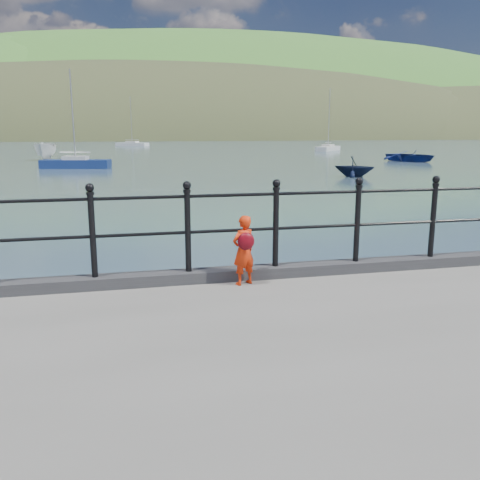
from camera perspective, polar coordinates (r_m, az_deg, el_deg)
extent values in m
plane|color=#2D4251|center=(7.41, -1.04, -11.51)|extent=(600.00, 600.00, 0.00)
cube|color=#28282B|center=(6.91, -0.82, -3.81)|extent=(60.00, 0.30, 0.15)
cylinder|color=black|center=(6.77, -0.83, 1.09)|extent=(18.00, 0.04, 0.04)
cylinder|color=black|center=(6.69, -0.84, 5.06)|extent=(18.00, 0.04, 0.04)
cylinder|color=black|center=(6.63, -16.21, 0.37)|extent=(0.08, 0.08, 1.05)
sphere|color=black|center=(6.54, -16.53, 5.65)|extent=(0.11, 0.11, 0.11)
cylinder|color=black|center=(6.67, -5.88, 0.86)|extent=(0.08, 0.08, 1.05)
sphere|color=black|center=(6.58, -5.99, 6.12)|extent=(0.11, 0.11, 0.11)
cylinder|color=black|center=(6.92, 4.03, 1.30)|extent=(0.08, 0.08, 1.05)
sphere|color=black|center=(6.83, 4.11, 6.37)|extent=(0.11, 0.11, 0.11)
cylinder|color=black|center=(7.35, 13.02, 1.66)|extent=(0.08, 0.08, 1.05)
sphere|color=black|center=(7.27, 13.25, 6.43)|extent=(0.11, 0.11, 0.11)
cylinder|color=black|center=(7.95, 20.83, 1.94)|extent=(0.08, 0.08, 1.05)
sphere|color=black|center=(7.87, 21.17, 6.35)|extent=(0.11, 0.11, 0.11)
ellipsoid|color=#333A21|center=(203.61, -6.94, 6.85)|extent=(400.00, 100.00, 88.00)
ellipsoid|color=#387026|center=(270.45, 0.23, 5.69)|extent=(600.00, 180.00, 156.00)
cube|color=silver|center=(190.63, -23.60, 11.14)|extent=(9.00, 6.00, 6.00)
cube|color=#4C4744|center=(190.67, -23.71, 12.34)|extent=(9.50, 6.50, 2.00)
cube|color=silver|center=(187.94, -16.56, 11.64)|extent=(9.00, 6.00, 6.00)
cube|color=#4C4744|center=(187.99, -16.64, 12.85)|extent=(9.50, 6.50, 2.00)
cube|color=silver|center=(188.64, -7.24, 12.03)|extent=(9.00, 6.00, 6.00)
cube|color=#4C4744|center=(188.69, -7.27, 13.25)|extent=(9.50, 6.50, 2.00)
cube|color=silver|center=(193.30, 0.93, 12.12)|extent=(9.00, 6.00, 6.00)
cube|color=#4C4744|center=(193.34, 0.93, 13.31)|extent=(9.50, 6.50, 2.00)
imported|color=red|center=(6.59, 0.41, -1.16)|extent=(0.39, 0.34, 0.91)
ellipsoid|color=red|center=(6.43, 0.68, -0.15)|extent=(0.22, 0.11, 0.23)
imported|color=navy|center=(54.11, 18.66, 8.94)|extent=(5.50, 6.41, 1.12)
imported|color=white|center=(57.17, -20.94, 9.30)|extent=(2.15, 5.00, 1.89)
imported|color=black|center=(34.78, 12.72, 8.06)|extent=(3.43, 3.37, 1.37)
cube|color=silver|center=(107.82, -12.01, 10.41)|extent=(6.84, 5.40, 0.90)
cube|color=beige|center=(107.81, -12.02, 10.68)|extent=(2.78, 2.49, 0.50)
cylinder|color=#A5A5A8|center=(107.81, -12.13, 13.06)|extent=(0.10, 0.10, 9.09)
cylinder|color=#A5A5A8|center=(107.80, -12.04, 10.97)|extent=(2.61, 1.71, 0.06)
cube|color=navy|center=(43.90, -17.94, 7.98)|extent=(5.68, 2.79, 0.90)
cube|color=beige|center=(43.87, -17.98, 8.64)|extent=(2.11, 1.57, 0.50)
cylinder|color=#A5A5A8|center=(43.84, -18.29, 13.18)|extent=(0.10, 0.10, 7.08)
cylinder|color=#A5A5A8|center=(43.85, -18.03, 9.35)|extent=(2.41, 0.54, 0.06)
cube|color=silver|center=(80.19, 9.84, 10.00)|extent=(5.77, 6.23, 0.90)
cube|color=beige|center=(80.18, 9.86, 10.36)|extent=(2.50, 2.60, 0.50)
cylinder|color=#A5A5A8|center=(80.17, 9.97, 13.39)|extent=(0.10, 0.10, 8.60)
cylinder|color=#A5A5A8|center=(80.16, 9.87, 10.75)|extent=(2.03, 2.30, 0.06)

